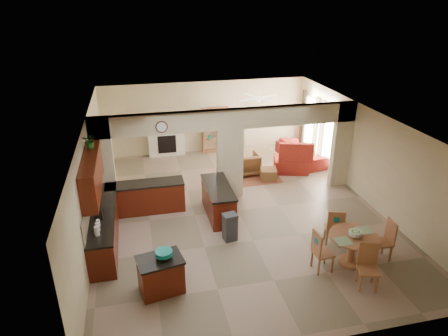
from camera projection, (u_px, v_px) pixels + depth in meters
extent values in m
plane|color=gray|center=(238.00, 210.00, 11.75)|extent=(10.00, 10.00, 0.00)
plane|color=white|center=(239.00, 119.00, 10.61)|extent=(10.00, 10.00, 0.00)
plane|color=beige|center=(206.00, 117.00, 15.64)|extent=(8.00, 0.00, 8.00)
plane|color=beige|center=(313.00, 283.00, 6.72)|extent=(8.00, 0.00, 8.00)
plane|color=beige|center=(90.00, 181.00, 10.37)|extent=(0.00, 10.00, 10.00)
plane|color=beige|center=(367.00, 155.00, 11.99)|extent=(0.00, 10.00, 10.00)
cube|color=beige|center=(103.00, 165.00, 11.32)|extent=(0.60, 0.25, 2.80)
cube|color=beige|center=(230.00, 163.00, 12.19)|extent=(0.80, 0.25, 2.20)
cube|color=beige|center=(342.00, 144.00, 12.82)|extent=(0.60, 0.25, 2.80)
cube|color=beige|center=(230.00, 119.00, 11.63)|extent=(8.00, 0.25, 0.60)
cube|color=#471A08|center=(105.00, 227.00, 10.11)|extent=(0.60, 3.20, 0.86)
cube|color=black|center=(102.00, 212.00, 9.92)|extent=(0.62, 3.22, 0.05)
cube|color=#9A8768|center=(89.00, 202.00, 9.74)|extent=(0.02, 3.20, 0.55)
cube|color=#471A08|center=(146.00, 198.00, 11.55)|extent=(2.20, 0.60, 0.86)
cube|color=black|center=(145.00, 184.00, 11.37)|extent=(2.22, 0.62, 0.05)
cube|color=#471A08|center=(92.00, 174.00, 9.48)|extent=(0.35, 2.40, 0.90)
cube|color=#471A08|center=(218.00, 201.00, 11.36)|extent=(0.65, 1.80, 0.86)
cube|color=black|center=(218.00, 187.00, 11.18)|extent=(0.70, 1.85, 0.05)
cube|color=silver|center=(225.00, 217.00, 10.61)|extent=(0.58, 0.04, 0.70)
cylinder|color=#51291B|center=(162.00, 127.00, 11.11)|extent=(0.34, 0.03, 0.34)
cube|color=brown|center=(256.00, 177.00, 13.86)|extent=(1.60, 1.30, 0.01)
cube|color=#EEE8CE|center=(167.00, 142.00, 15.51)|extent=(1.40, 0.28, 1.10)
cube|color=black|center=(167.00, 144.00, 15.41)|extent=(0.70, 0.04, 0.70)
cube|color=#EEE8CE|center=(166.00, 127.00, 15.25)|extent=(1.60, 0.35, 0.10)
cube|color=brown|center=(216.00, 130.00, 15.75)|extent=(1.00, 0.32, 1.80)
cube|color=white|center=(330.00, 137.00, 14.12)|extent=(0.02, 0.90, 1.90)
cube|color=white|center=(310.00, 123.00, 15.64)|extent=(0.02, 0.90, 1.90)
cube|color=white|center=(319.00, 133.00, 14.94)|extent=(0.02, 0.70, 2.10)
cube|color=#3B1817|center=(337.00, 142.00, 13.58)|extent=(0.10, 0.28, 2.30)
cube|color=#3B1817|center=(322.00, 131.00, 14.65)|extent=(0.10, 0.28, 2.30)
cube|color=#3B1817|center=(316.00, 127.00, 15.09)|extent=(0.10, 0.28, 2.30)
cube|color=#3B1817|center=(303.00, 118.00, 16.16)|extent=(0.10, 0.28, 2.30)
cylinder|color=white|center=(259.00, 98.00, 13.69)|extent=(1.00, 1.00, 0.10)
cube|color=#471A08|center=(161.00, 276.00, 8.46)|extent=(0.99, 0.78, 0.76)
cube|color=black|center=(160.00, 260.00, 8.29)|extent=(1.05, 0.83, 0.05)
cylinder|color=#12807A|center=(164.00, 254.00, 8.28)|extent=(0.36, 0.36, 0.17)
cube|color=#313134|center=(230.00, 228.00, 10.23)|extent=(0.37, 0.33, 0.69)
cylinder|color=brown|center=(354.00, 236.00, 9.17)|extent=(1.13, 1.13, 0.04)
cylinder|color=brown|center=(352.00, 249.00, 9.31)|extent=(0.16, 0.16, 0.73)
cylinder|color=brown|center=(350.00, 262.00, 9.46)|extent=(0.58, 0.58, 0.06)
cylinder|color=#7AC029|center=(355.00, 234.00, 9.08)|extent=(0.30, 0.30, 0.16)
imported|color=maroon|center=(301.00, 152.00, 15.11)|extent=(2.45, 1.26, 0.68)
cube|color=maroon|center=(291.00, 164.00, 14.29)|extent=(1.39, 1.24, 0.47)
imported|color=maroon|center=(247.00, 164.00, 14.01)|extent=(0.84, 0.86, 0.75)
cube|color=maroon|center=(268.00, 174.00, 13.61)|extent=(0.63, 0.63, 0.39)
imported|color=#1E4F15|center=(90.00, 141.00, 9.76)|extent=(0.38, 0.34, 0.39)
cube|color=brown|center=(334.00, 228.00, 10.04)|extent=(0.53, 0.53, 0.05)
cube|color=brown|center=(338.00, 232.00, 10.27)|extent=(0.04, 0.04, 0.44)
cube|color=brown|center=(325.00, 232.00, 10.30)|extent=(0.04, 0.04, 0.44)
cube|color=brown|center=(340.00, 240.00, 9.96)|extent=(0.04, 0.04, 0.44)
cube|color=brown|center=(327.00, 239.00, 9.99)|extent=(0.04, 0.04, 0.44)
cube|color=brown|center=(336.00, 222.00, 9.74)|extent=(0.41, 0.17, 0.55)
cube|color=#12807A|center=(337.00, 220.00, 9.69)|extent=(0.14, 0.05, 0.14)
cube|color=brown|center=(381.00, 243.00, 9.45)|extent=(0.44, 0.44, 0.05)
cube|color=brown|center=(370.00, 247.00, 9.67)|extent=(0.04, 0.04, 0.44)
cube|color=brown|center=(377.00, 256.00, 9.37)|extent=(0.04, 0.04, 0.44)
cube|color=brown|center=(383.00, 246.00, 9.73)|extent=(0.04, 0.04, 0.44)
cube|color=brown|center=(390.00, 254.00, 9.42)|extent=(0.04, 0.04, 0.44)
cube|color=brown|center=(391.00, 231.00, 9.36)|extent=(0.06, 0.42, 0.55)
cube|color=#12807A|center=(393.00, 229.00, 9.34)|extent=(0.02, 0.14, 0.14)
cube|color=brown|center=(368.00, 270.00, 8.51)|extent=(0.53, 0.53, 0.05)
cube|color=brown|center=(360.00, 284.00, 8.47)|extent=(0.04, 0.04, 0.44)
cube|color=brown|center=(377.00, 285.00, 8.44)|extent=(0.04, 0.04, 0.44)
cube|color=brown|center=(357.00, 273.00, 8.78)|extent=(0.04, 0.04, 0.44)
cube|color=brown|center=(373.00, 274.00, 8.75)|extent=(0.04, 0.04, 0.44)
cube|color=brown|center=(368.00, 253.00, 8.57)|extent=(0.41, 0.17, 0.55)
cube|color=#12807A|center=(368.00, 250.00, 8.56)|extent=(0.14, 0.05, 0.14)
cube|color=brown|center=(323.00, 253.00, 9.08)|extent=(0.44, 0.44, 0.05)
cube|color=brown|center=(332.00, 264.00, 9.06)|extent=(0.04, 0.04, 0.44)
cube|color=brown|center=(325.00, 256.00, 9.36)|extent=(0.04, 0.04, 0.44)
cube|color=brown|center=(319.00, 267.00, 8.98)|extent=(0.04, 0.04, 0.44)
cube|color=brown|center=(312.00, 258.00, 9.28)|extent=(0.04, 0.04, 0.44)
cube|color=brown|center=(317.00, 243.00, 8.91)|extent=(0.06, 0.42, 0.55)
cube|color=#12807A|center=(316.00, 241.00, 8.87)|extent=(0.02, 0.14, 0.14)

